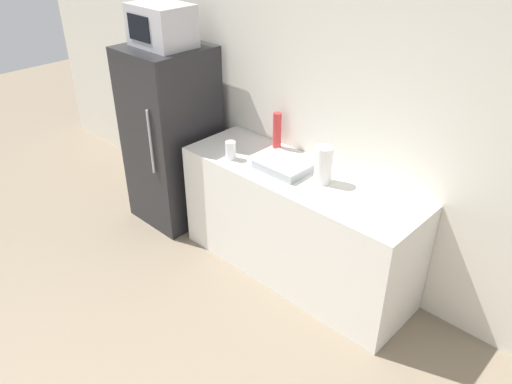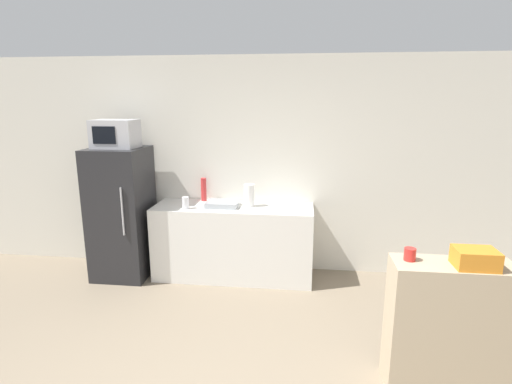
% 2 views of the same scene
% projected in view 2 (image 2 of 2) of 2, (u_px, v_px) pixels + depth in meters
% --- Properties ---
extents(wall_back, '(8.00, 0.06, 2.60)m').
position_uv_depth(wall_back, '(252.00, 166.00, 4.88)').
color(wall_back, silver).
rests_on(wall_back, ground_plane).
extents(refrigerator, '(0.63, 0.67, 1.55)m').
position_uv_depth(refrigerator, '(122.00, 213.00, 4.75)').
color(refrigerator, '#232326').
rests_on(refrigerator, ground_plane).
extents(microwave, '(0.48, 0.36, 0.32)m').
position_uv_depth(microwave, '(115.00, 134.00, 4.54)').
color(microwave, '#BCBCC1').
rests_on(microwave, refrigerator).
extents(counter, '(1.87, 0.61, 0.87)m').
position_uv_depth(counter, '(234.00, 242.00, 4.77)').
color(counter, silver).
rests_on(counter, ground_plane).
extents(sink_basin, '(0.37, 0.29, 0.06)m').
position_uv_depth(sink_basin, '(222.00, 204.00, 4.66)').
color(sink_basin, '#9EA3A8').
rests_on(sink_basin, counter).
extents(bottle_tall, '(0.07, 0.07, 0.29)m').
position_uv_depth(bottle_tall, '(204.00, 189.00, 4.89)').
color(bottle_tall, red).
rests_on(bottle_tall, counter).
extents(bottle_short, '(0.08, 0.08, 0.14)m').
position_uv_depth(bottle_short, '(186.00, 203.00, 4.55)').
color(bottle_short, silver).
rests_on(bottle_short, counter).
extents(shelf_cabinet, '(0.83, 0.33, 0.99)m').
position_uv_depth(shelf_cabinet, '(447.00, 328.00, 2.87)').
color(shelf_cabinet, tan).
rests_on(shelf_cabinet, ground_plane).
extents(basket, '(0.27, 0.20, 0.13)m').
position_uv_depth(basket, '(475.00, 258.00, 2.68)').
color(basket, orange).
rests_on(basket, shelf_cabinet).
extents(jar, '(0.08, 0.08, 0.09)m').
position_uv_depth(jar, '(410.00, 254.00, 2.80)').
color(jar, red).
rests_on(jar, shelf_cabinet).
extents(paper_towel_roll, '(0.12, 0.12, 0.26)m').
position_uv_depth(paper_towel_roll, '(249.00, 195.00, 4.64)').
color(paper_towel_roll, white).
rests_on(paper_towel_roll, counter).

